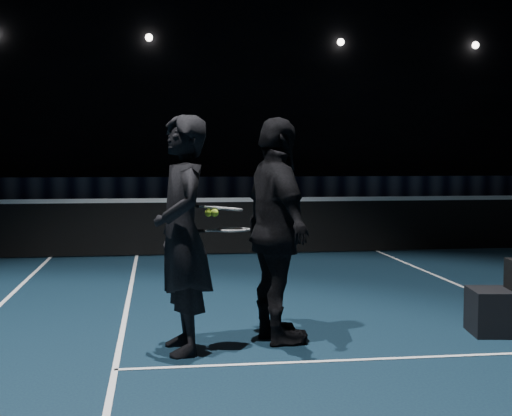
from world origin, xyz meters
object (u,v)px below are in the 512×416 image
Objects in this scene: player_a at (182,235)px; player_b at (277,231)px; racket_upper at (226,208)px; racket_lower at (234,230)px; tennis_balls at (211,211)px.

player_a is 0.85m from player_b.
racket_upper is (-0.45, -0.07, 0.20)m from player_b.
tennis_balls is (-0.19, -0.04, 0.16)m from racket_lower.
player_b is at bearing -9.08° from racket_upper.
racket_lower is 5.67× the size of tennis_balls.
player_a is 1.00× the size of player_b.
player_b is 0.62m from tennis_balls.
player_a is 0.45m from racket_upper.
player_a reaches higher than racket_lower.
tennis_balls is (0.25, 0.06, 0.19)m from player_a.
player_b is 0.49m from racket_upper.
player_a is 16.35× the size of tennis_balls.
tennis_balls is (-0.13, -0.07, -0.01)m from racket_upper.
racket_upper is at bearing 27.10° from tennis_balls.
player_a and player_b have the same top height.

